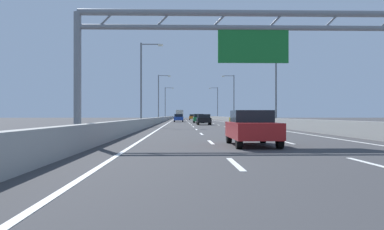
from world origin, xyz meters
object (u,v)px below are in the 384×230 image
(streetlamp_right_distant, at_px, (217,101))
(orange_car, at_px, (193,117))
(blue_car, at_px, (179,118))
(box_truck, at_px, (180,114))
(black_car, at_px, (204,119))
(streetlamp_left_far, at_px, (160,95))
(green_car, at_px, (198,118))
(sign_gantry, at_px, (248,41))
(streetlamp_left_distant, at_px, (166,101))
(streetlamp_right_mid, at_px, (274,79))
(streetlamp_right_far, at_px, (233,95))
(white_car, at_px, (199,118))
(yellow_car, at_px, (239,120))
(red_car, at_px, (252,128))
(streetlamp_left_mid, at_px, (143,79))

(streetlamp_right_distant, height_order, orange_car, streetlamp_right_distant)
(blue_car, xyz_separation_m, box_truck, (0.08, 54.11, 0.84))
(orange_car, xyz_separation_m, black_car, (-0.15, -57.77, -0.05))
(streetlamp_left_far, bearing_deg, green_car, -65.97)
(sign_gantry, relative_size, box_truck, 2.00)
(orange_car, bearing_deg, streetlamp_left_distant, 126.14)
(streetlamp_right_mid, bearing_deg, sign_gantry, -104.84)
(green_car, relative_size, box_truck, 0.54)
(sign_gantry, distance_m, streetlamp_left_far, 66.81)
(streetlamp_right_distant, bearing_deg, box_truck, 134.04)
(green_car, xyz_separation_m, box_truck, (-3.27, 65.88, 0.85))
(streetlamp_right_mid, relative_size, green_car, 2.10)
(streetlamp_right_far, distance_m, streetlamp_right_distant, 38.33)
(streetlamp_right_distant, xyz_separation_m, green_car, (-7.71, -54.53, -4.63))
(streetlamp_right_far, height_order, box_truck, streetlamp_right_far)
(sign_gantry, height_order, blue_car, sign_gantry)
(white_car, xyz_separation_m, box_truck, (-3.69, 55.95, 0.85))
(streetlamp_left_far, relative_size, green_car, 2.10)
(white_car, relative_size, yellow_car, 1.00)
(sign_gantry, distance_m, streetlamp_right_distant, 104.98)
(streetlamp_right_mid, distance_m, box_truck, 88.77)
(white_car, xyz_separation_m, red_car, (-0.41, -62.59, -0.00))
(streetlamp_right_far, distance_m, green_car, 18.53)
(sign_gantry, xyz_separation_m, black_car, (-0.14, 36.66, -4.12))
(streetlamp_left_mid, height_order, red_car, streetlamp_left_mid)
(sign_gantry, xyz_separation_m, streetlamp_right_far, (7.43, 66.38, 0.54))
(white_car, relative_size, orange_car, 0.98)
(streetlamp_right_mid, distance_m, yellow_car, 6.13)
(streetlamp_left_far, bearing_deg, orange_car, 75.00)
(yellow_car, relative_size, red_car, 0.98)
(blue_car, bearing_deg, streetlamp_left_mid, -96.52)
(streetlamp_right_far, distance_m, white_car, 10.67)
(streetlamp_left_far, distance_m, yellow_car, 39.39)
(streetlamp_left_distant, xyz_separation_m, black_car, (7.36, -68.06, -4.67))
(sign_gantry, xyz_separation_m, white_car, (0.15, 60.11, -4.09))
(black_car, height_order, red_car, red_car)
(streetlamp_right_far, height_order, black_car, streetlamp_right_far)
(green_car, distance_m, blue_car, 12.23)
(yellow_car, relative_size, blue_car, 1.01)
(red_car, bearing_deg, streetlamp_left_distant, 93.87)
(streetlamp_right_distant, bearing_deg, blue_car, -104.50)
(streetlamp_right_mid, relative_size, yellow_car, 2.19)
(sign_gantry, distance_m, green_car, 50.35)
(streetlamp_left_far, distance_m, streetlamp_left_distant, 38.33)
(sign_gantry, distance_m, streetlamp_right_mid, 29.03)
(white_car, xyz_separation_m, yellow_car, (3.36, -31.26, -0.01))
(sign_gantry, xyz_separation_m, streetlamp_right_mid, (7.43, 28.05, 0.54))
(blue_car, bearing_deg, streetlamp_right_distant, 75.50)
(green_car, distance_m, red_car, 52.66)
(streetlamp_left_mid, height_order, black_car, streetlamp_left_mid)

